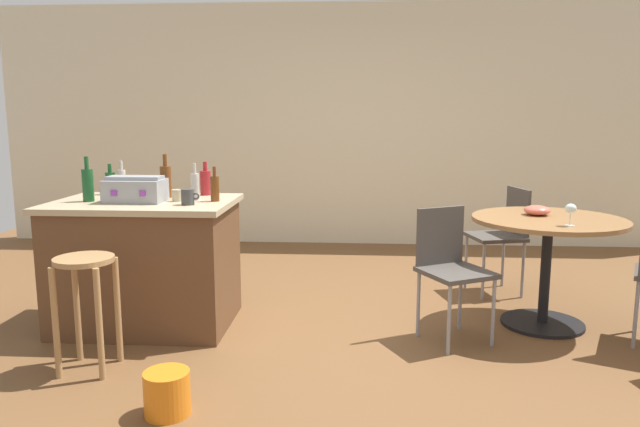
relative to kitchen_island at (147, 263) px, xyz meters
name	(u,v)px	position (x,y,z in m)	size (l,w,h in m)	color
ground_plane	(339,331)	(1.35, -0.06, -0.45)	(8.80, 8.80, 0.00)	brown
back_wall	(349,126)	(1.35, 2.83, 0.90)	(8.00, 0.10, 2.70)	beige
kitchen_island	(147,263)	(0.00, 0.00, 0.00)	(1.22, 0.86, 0.89)	brown
wooden_stool	(86,288)	(-0.07, -0.77, 0.04)	(0.33, 0.33, 0.67)	#A37A4C
dining_table	(547,243)	(2.79, 0.16, 0.14)	(1.03, 1.03, 0.77)	black
folding_chair_far	(503,231)	(2.67, 0.94, 0.08)	(0.48, 0.48, 0.88)	#47423D
folding_chair_left	(450,263)	(2.08, -0.13, 0.07)	(0.54, 0.54, 0.86)	#47423D
toolbox	(136,190)	(-0.03, -0.06, 0.52)	(0.38, 0.26, 0.18)	gray
bottle_0	(206,182)	(0.35, 0.32, 0.54)	(0.08, 0.08, 0.25)	maroon
bottle_1	(122,181)	(-0.27, 0.31, 0.54)	(0.06, 0.06, 0.25)	#B7B2AD
bottle_2	(111,183)	(-0.36, 0.31, 0.53)	(0.07, 0.07, 0.23)	#194C23
bottle_3	(166,181)	(0.11, 0.17, 0.56)	(0.08, 0.08, 0.31)	#603314
bottle_4	(195,186)	(0.35, 0.04, 0.54)	(0.06, 0.06, 0.26)	#B7B2AD
bottle_5	(88,184)	(-0.36, -0.06, 0.56)	(0.07, 0.07, 0.31)	#194C23
bottle_6	(215,188)	(0.50, 0.01, 0.53)	(0.06, 0.06, 0.24)	#603314
cup_0	(188,197)	(0.36, -0.17, 0.49)	(0.12, 0.09, 0.10)	#383838
cup_1	(178,195)	(0.24, -0.01, 0.48)	(0.11, 0.07, 0.08)	tan
wine_glass	(571,209)	(2.82, -0.14, 0.43)	(0.07, 0.07, 0.14)	silver
serving_bowl	(537,210)	(2.74, 0.27, 0.36)	(0.18, 0.18, 0.07)	#DB6651
plastic_bucket	(167,393)	(0.55, -1.25, -0.33)	(0.23, 0.23, 0.22)	orange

